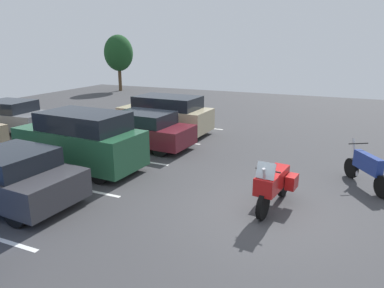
{
  "coord_description": "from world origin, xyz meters",
  "views": [
    {
      "loc": [
        -8.01,
        -1.61,
        4.07
      ],
      "look_at": [
        1.93,
        2.79,
        0.97
      ],
      "focal_mm": 32.87,
      "sensor_mm": 36.0,
      "label": 1
    }
  ],
  "objects_px": {
    "car_charcoal": "(7,177)",
    "car_champagne": "(166,114)",
    "car_maroon": "(139,129)",
    "car_green": "(81,141)",
    "motorcycle_touring": "(273,184)",
    "car_far_grey": "(8,116)",
    "motorcycle_second": "(367,168)"
  },
  "relations": [
    {
      "from": "car_charcoal",
      "to": "car_champagne",
      "type": "relative_size",
      "value": 1.0
    },
    {
      "from": "car_charcoal",
      "to": "car_champagne",
      "type": "xyz_separation_m",
      "value": [
        8.4,
        -0.28,
        0.18
      ]
    },
    {
      "from": "car_maroon",
      "to": "car_green",
      "type": "bearing_deg",
      "value": 174.12
    },
    {
      "from": "motorcycle_touring",
      "to": "car_far_grey",
      "type": "xyz_separation_m",
      "value": [
        3.2,
        13.4,
        0.04
      ]
    },
    {
      "from": "car_far_grey",
      "to": "car_champagne",
      "type": "bearing_deg",
      "value": -68.94
    },
    {
      "from": "car_far_grey",
      "to": "motorcycle_touring",
      "type": "bearing_deg",
      "value": -103.43
    },
    {
      "from": "motorcycle_second",
      "to": "car_far_grey",
      "type": "distance_m",
      "value": 15.63
    },
    {
      "from": "car_green",
      "to": "car_champagne",
      "type": "relative_size",
      "value": 1.03
    },
    {
      "from": "motorcycle_second",
      "to": "car_green",
      "type": "xyz_separation_m",
      "value": [
        -2.12,
        8.7,
        0.4
      ]
    },
    {
      "from": "car_maroon",
      "to": "car_far_grey",
      "type": "relative_size",
      "value": 1.03
    },
    {
      "from": "car_charcoal",
      "to": "car_maroon",
      "type": "xyz_separation_m",
      "value": [
        5.93,
        -0.35,
        0.01
      ]
    },
    {
      "from": "motorcycle_second",
      "to": "car_green",
      "type": "bearing_deg",
      "value": 103.68
    },
    {
      "from": "car_charcoal",
      "to": "car_maroon",
      "type": "distance_m",
      "value": 5.94
    },
    {
      "from": "car_far_grey",
      "to": "motorcycle_second",
      "type": "bearing_deg",
      "value": -92.5
    },
    {
      "from": "motorcycle_second",
      "to": "car_green",
      "type": "height_order",
      "value": "car_green"
    },
    {
      "from": "car_green",
      "to": "car_charcoal",
      "type": "bearing_deg",
      "value": 179.28
    },
    {
      "from": "motorcycle_touring",
      "to": "car_green",
      "type": "bearing_deg",
      "value": 86.47
    },
    {
      "from": "motorcycle_touring",
      "to": "car_charcoal",
      "type": "xyz_separation_m",
      "value": [
        -2.44,
        6.52,
        0.04
      ]
    },
    {
      "from": "motorcycle_second",
      "to": "car_champagne",
      "type": "distance_m",
      "value": 9.13
    },
    {
      "from": "motorcycle_touring",
      "to": "car_maroon",
      "type": "xyz_separation_m",
      "value": [
        3.49,
        6.17,
        0.04
      ]
    },
    {
      "from": "car_maroon",
      "to": "car_champagne",
      "type": "height_order",
      "value": "car_champagne"
    },
    {
      "from": "motorcycle_touring",
      "to": "motorcycle_second",
      "type": "distance_m",
      "value": 3.36
    },
    {
      "from": "car_charcoal",
      "to": "car_far_grey",
      "type": "relative_size",
      "value": 0.94
    },
    {
      "from": "motorcycle_touring",
      "to": "car_charcoal",
      "type": "distance_m",
      "value": 6.96
    },
    {
      "from": "motorcycle_second",
      "to": "car_champagne",
      "type": "relative_size",
      "value": 0.44
    },
    {
      "from": "motorcycle_second",
      "to": "car_green",
      "type": "distance_m",
      "value": 8.96
    },
    {
      "from": "motorcycle_touring",
      "to": "car_far_grey",
      "type": "height_order",
      "value": "car_far_grey"
    },
    {
      "from": "car_charcoal",
      "to": "car_maroon",
      "type": "bearing_deg",
      "value": -3.41
    },
    {
      "from": "motorcycle_second",
      "to": "car_charcoal",
      "type": "relative_size",
      "value": 0.44
    },
    {
      "from": "car_maroon",
      "to": "car_charcoal",
      "type": "bearing_deg",
      "value": 176.59
    },
    {
      "from": "car_champagne",
      "to": "motorcycle_touring",
      "type": "bearing_deg",
      "value": -133.65
    },
    {
      "from": "car_maroon",
      "to": "motorcycle_touring",
      "type": "bearing_deg",
      "value": -119.49
    }
  ]
}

